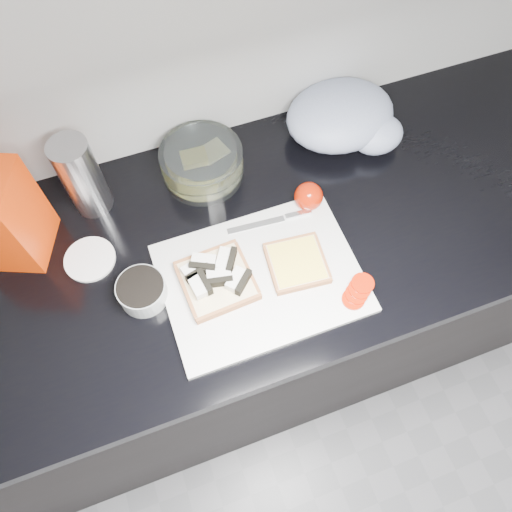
{
  "coord_description": "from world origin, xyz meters",
  "views": [
    {
      "loc": [
        -0.1,
        0.68,
        1.83
      ],
      "look_at": [
        0.06,
        1.12,
        0.95
      ],
      "focal_mm": 35.0,
      "sensor_mm": 36.0,
      "label": 1
    }
  ],
  "objects": [
    {
      "name": "steel_canister",
      "position": [
        -0.23,
        1.39,
        1.0
      ],
      "size": [
        0.08,
        0.08,
        0.19
      ],
      "primitive_type": "cylinder",
      "color": "#A8A8AD",
      "rests_on": "countertop"
    },
    {
      "name": "bread_right",
      "position": [
        0.14,
        1.09,
        0.92
      ],
      "size": [
        0.13,
        0.13,
        0.02
      ],
      "rotation": [
        0.0,
        0.0,
        -0.1
      ],
      "color": "beige",
      "rests_on": "cutting_board"
    },
    {
      "name": "bread_left",
      "position": [
        -0.03,
        1.11,
        0.93
      ],
      "size": [
        0.15,
        0.15,
        0.04
      ],
      "rotation": [
        0.0,
        0.0,
        0.06
      ],
      "color": "beige",
      "rests_on": "cutting_board"
    },
    {
      "name": "grocery_bag",
      "position": [
        0.38,
        1.39,
        0.95
      ],
      "size": [
        0.27,
        0.23,
        0.11
      ],
      "rotation": [
        0.0,
        0.0,
        0.04
      ],
      "color": "#9EABC3",
      "rests_on": "countertop"
    },
    {
      "name": "knife",
      "position": [
        0.14,
        1.2,
        0.91
      ],
      "size": [
        0.19,
        0.03,
        0.01
      ],
      "rotation": [
        0.0,
        0.0,
        -0.08
      ],
      "color": "silver",
      "rests_on": "cutting_board"
    },
    {
      "name": "whole_tomatoes",
      "position": [
        0.22,
        1.23,
        0.93
      ],
      "size": [
        0.06,
        0.06,
        0.06
      ],
      "rotation": [
        0.0,
        0.0,
        -0.06
      ],
      "color": "#A31803",
      "rests_on": "countertop"
    },
    {
      "name": "countertop",
      "position": [
        0.0,
        1.2,
        0.88
      ],
      "size": [
        3.5,
        0.64,
        0.04
      ],
      "primitive_type": "cube",
      "color": "black",
      "rests_on": "base_cabinet"
    },
    {
      "name": "tomato_slices",
      "position": [
        0.23,
        0.99,
        0.92
      ],
      "size": [
        0.08,
        0.08,
        0.02
      ],
      "rotation": [
        0.0,
        0.0,
        0.17
      ],
      "color": "#A31803",
      "rests_on": "cutting_board"
    },
    {
      "name": "glass_bowl",
      "position": [
        0.03,
        1.39,
        0.94
      ],
      "size": [
        0.19,
        0.19,
        0.08
      ],
      "rotation": [
        0.0,
        0.0,
        -0.06
      ],
      "color": "silver",
      "rests_on": "countertop"
    },
    {
      "name": "base_cabinet",
      "position": [
        0.0,
        1.2,
        0.43
      ],
      "size": [
        3.5,
        0.6,
        0.86
      ],
      "primitive_type": "cube",
      "color": "black",
      "rests_on": "ground"
    },
    {
      "name": "cutting_board",
      "position": [
        0.06,
        1.09,
        0.91
      ],
      "size": [
        0.4,
        0.3,
        0.01
      ],
      "primitive_type": "cube",
      "color": "silver",
      "rests_on": "countertop"
    },
    {
      "name": "seed_tub",
      "position": [
        -0.18,
        1.13,
        0.93
      ],
      "size": [
        0.1,
        0.1,
        0.05
      ],
      "color": "#A0A5A4",
      "rests_on": "countertop"
    },
    {
      "name": "tub_lid",
      "position": [
        -0.27,
        1.25,
        0.9
      ],
      "size": [
        0.12,
        0.12,
        0.01
      ],
      "primitive_type": "cylinder",
      "rotation": [
        0.0,
        0.0,
        -0.16
      ],
      "color": "white",
      "rests_on": "countertop"
    }
  ]
}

